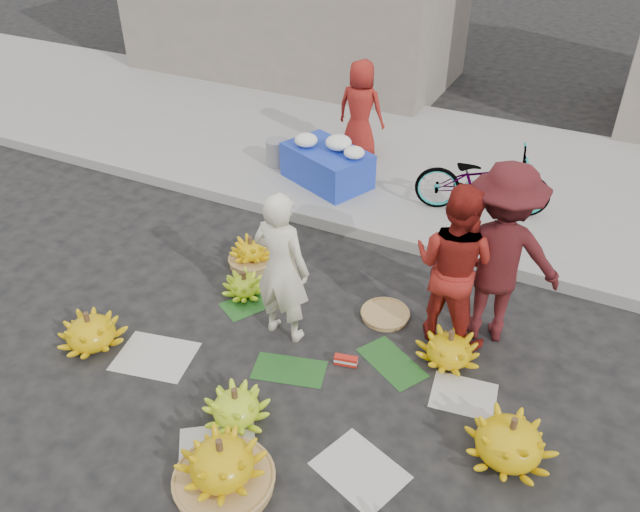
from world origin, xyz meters
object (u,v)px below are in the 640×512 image
at_px(banana_bunch_4, 510,440).
at_px(banana_bunch_0, 90,331).
at_px(flower_table, 327,163).
at_px(vendor_cream, 282,268).
at_px(bicycle, 483,180).

bearing_deg(banana_bunch_4, banana_bunch_0, -173.20).
bearing_deg(flower_table, vendor_cream, -49.04).
bearing_deg(vendor_cream, flower_table, -69.32).
xyz_separation_m(vendor_cream, bicycle, (1.13, 2.93, -0.22)).
height_order(banana_bunch_0, vendor_cream, vendor_cream).
xyz_separation_m(banana_bunch_0, vendor_cream, (1.53, 0.97, 0.59)).
distance_m(flower_table, bicycle, 2.03).
distance_m(banana_bunch_0, banana_bunch_4, 3.82).
height_order(banana_bunch_0, banana_bunch_4, banana_bunch_4).
relative_size(banana_bunch_0, bicycle, 0.45).
bearing_deg(bicycle, vendor_cream, 144.44).
height_order(banana_bunch_0, flower_table, flower_table).
relative_size(flower_table, bicycle, 0.82).
bearing_deg(banana_bunch_4, bicycle, 108.15).
bearing_deg(vendor_cream, bicycle, -108.07).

